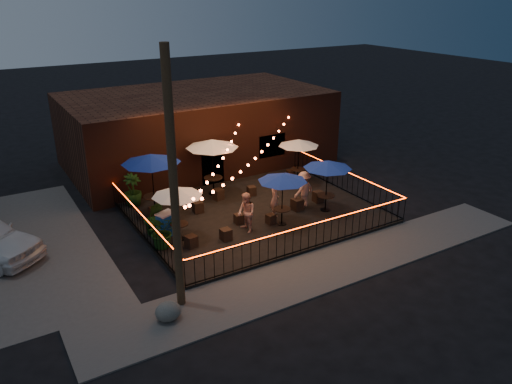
# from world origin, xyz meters

# --- Properties ---
(ground) EXTENTS (110.00, 110.00, 0.00)m
(ground) POSITION_xyz_m (0.00, 0.00, 0.00)
(ground) COLOR black
(ground) RESTS_ON ground
(patio) EXTENTS (10.00, 8.00, 0.15)m
(patio) POSITION_xyz_m (0.00, 2.00, 0.07)
(patio) COLOR black
(patio) RESTS_ON ground
(sidewalk) EXTENTS (18.00, 2.50, 0.05)m
(sidewalk) POSITION_xyz_m (0.00, -3.25, 0.03)
(sidewalk) COLOR #474442
(sidewalk) RESTS_ON ground
(brick_building) EXTENTS (14.00, 8.00, 4.00)m
(brick_building) POSITION_xyz_m (1.00, 9.99, 2.00)
(brick_building) COLOR #39190F
(brick_building) RESTS_ON ground
(utility_pole) EXTENTS (0.26, 0.26, 8.00)m
(utility_pole) POSITION_xyz_m (-5.40, -2.60, 4.00)
(utility_pole) COLOR #3C2518
(utility_pole) RESTS_ON ground
(fence_front) EXTENTS (10.00, 0.04, 1.04)m
(fence_front) POSITION_xyz_m (0.00, -2.00, 0.66)
(fence_front) COLOR black
(fence_front) RESTS_ON patio
(fence_left) EXTENTS (0.04, 8.00, 1.04)m
(fence_left) POSITION_xyz_m (-5.00, 2.00, 0.66)
(fence_left) COLOR black
(fence_left) RESTS_ON patio
(fence_right) EXTENTS (0.04, 8.00, 1.04)m
(fence_right) POSITION_xyz_m (5.00, 2.00, 0.66)
(fence_right) COLOR black
(fence_right) RESTS_ON patio
(festoon_lights) EXTENTS (10.02, 8.72, 1.32)m
(festoon_lights) POSITION_xyz_m (-1.01, 1.70, 2.52)
(festoon_lights) COLOR #FF592B
(festoon_lights) RESTS_ON ground
(cafe_table_0) EXTENTS (2.36, 2.36, 2.15)m
(cafe_table_0) POSITION_xyz_m (-3.80, 1.29, 2.11)
(cafe_table_0) COLOR black
(cafe_table_0) RESTS_ON patio
(cafe_table_1) EXTENTS (3.18, 3.18, 2.75)m
(cafe_table_1) POSITION_xyz_m (-3.80, 4.02, 2.66)
(cafe_table_1) COLOR black
(cafe_table_1) RESTS_ON patio
(cafe_table_2) EXTENTS (2.12, 2.12, 2.24)m
(cafe_table_2) POSITION_xyz_m (0.38, 0.37, 2.19)
(cafe_table_2) COLOR black
(cafe_table_2) RESTS_ON patio
(cafe_table_3) EXTENTS (3.17, 3.17, 2.70)m
(cafe_table_3) POSITION_xyz_m (-0.58, 4.80, 2.62)
(cafe_table_3) COLOR black
(cafe_table_3) RESTS_ON patio
(cafe_table_4) EXTENTS (2.24, 2.24, 2.31)m
(cafe_table_4) POSITION_xyz_m (2.81, 0.54, 2.26)
(cafe_table_4) COLOR black
(cafe_table_4) RESTS_ON patio
(cafe_table_5) EXTENTS (2.65, 2.65, 2.23)m
(cafe_table_5) POSITION_xyz_m (3.80, 4.06, 2.19)
(cafe_table_5) COLOR black
(cafe_table_5) RESTS_ON patio
(bistro_chair_0) EXTENTS (0.47, 0.47, 0.46)m
(bistro_chair_0) POSITION_xyz_m (-3.68, 0.47, 0.38)
(bistro_chair_0) COLOR black
(bistro_chair_0) RESTS_ON patio
(bistro_chair_1) EXTENTS (0.41, 0.41, 0.46)m
(bistro_chair_1) POSITION_xyz_m (-2.28, 0.31, 0.38)
(bistro_chair_1) COLOR black
(bistro_chair_1) RESTS_ON patio
(bistro_chair_2) EXTENTS (0.47, 0.47, 0.51)m
(bistro_chair_2) POSITION_xyz_m (-3.94, 3.65, 0.40)
(bistro_chair_2) COLOR black
(bistro_chair_2) RESTS_ON patio
(bistro_chair_3) EXTENTS (0.44, 0.44, 0.49)m
(bistro_chair_3) POSITION_xyz_m (-2.12, 3.24, 0.40)
(bistro_chair_3) COLOR black
(bistro_chair_3) RESTS_ON patio
(bistro_chair_4) EXTENTS (0.39, 0.39, 0.42)m
(bistro_chair_4) POSITION_xyz_m (-1.13, 1.33, 0.36)
(bistro_chair_4) COLOR black
(bistro_chair_4) RESTS_ON patio
(bistro_chair_5) EXTENTS (0.38, 0.38, 0.40)m
(bistro_chair_5) POSITION_xyz_m (0.01, 0.65, 0.35)
(bistro_chair_5) COLOR black
(bistro_chair_5) RESTS_ON patio
(bistro_chair_6) EXTENTS (0.50, 0.50, 0.50)m
(bistro_chair_6) POSITION_xyz_m (-0.70, 4.09, 0.40)
(bistro_chair_6) COLOR black
(bistro_chair_6) RESTS_ON patio
(bistro_chair_7) EXTENTS (0.42, 0.42, 0.44)m
(bistro_chair_7) POSITION_xyz_m (0.89, 3.73, 0.37)
(bistro_chair_7) COLOR black
(bistro_chair_7) RESTS_ON patio
(bistro_chair_8) EXTENTS (0.47, 0.47, 0.52)m
(bistro_chair_8) POSITION_xyz_m (1.76, 1.22, 0.41)
(bistro_chair_8) COLOR black
(bistro_chair_8) RESTS_ON patio
(bistro_chair_9) EXTENTS (0.44, 0.44, 0.49)m
(bistro_chair_9) POSITION_xyz_m (3.13, 1.48, 0.40)
(bistro_chair_9) COLOR black
(bistro_chair_9) RESTS_ON patio
(bistro_chair_10) EXTENTS (0.55, 0.55, 0.50)m
(bistro_chair_10) POSITION_xyz_m (2.65, 3.85, 0.40)
(bistro_chair_10) COLOR black
(bistro_chair_10) RESTS_ON patio
(bistro_chair_11) EXTENTS (0.54, 0.54, 0.49)m
(bistro_chair_11) POSITION_xyz_m (3.71, 4.53, 0.39)
(bistro_chair_11) COLOR black
(bistro_chair_11) RESTS_ON patio
(patron_a) EXTENTS (0.52, 0.64, 1.53)m
(patron_a) POSITION_xyz_m (0.59, 1.25, 0.91)
(patron_a) COLOR tan
(patron_a) RESTS_ON patio
(patron_b) EXTENTS (0.62, 0.80, 1.65)m
(patron_b) POSITION_xyz_m (-1.22, 0.54, 0.97)
(patron_b) COLOR tan
(patron_b) RESTS_ON patio
(patron_c) EXTENTS (1.17, 0.80, 1.66)m
(patron_c) POSITION_xyz_m (2.22, 1.38, 0.98)
(patron_c) COLOR tan
(patron_c) RESTS_ON patio
(potted_shrub_a) EXTENTS (1.28, 1.15, 1.30)m
(potted_shrub_a) POSITION_xyz_m (-4.59, 1.04, 0.80)
(potted_shrub_a) COLOR #0F3410
(potted_shrub_a) RESTS_ON patio
(potted_shrub_b) EXTENTS (0.93, 0.83, 1.43)m
(potted_shrub_b) POSITION_xyz_m (-4.48, 2.22, 0.86)
(potted_shrub_b) COLOR #0B330B
(potted_shrub_b) RESTS_ON patio
(potted_shrub_c) EXTENTS (0.99, 0.99, 1.46)m
(potted_shrub_c) POSITION_xyz_m (-4.28, 5.48, 0.88)
(potted_shrub_c) COLOR #19370E
(potted_shrub_c) RESTS_ON patio
(cooler) EXTENTS (0.86, 0.74, 0.96)m
(cooler) POSITION_xyz_m (-4.09, 1.90, 0.64)
(cooler) COLOR #0D47A9
(cooler) RESTS_ON patio
(boulder) EXTENTS (0.92, 0.81, 0.66)m
(boulder) POSITION_xyz_m (-6.06, -3.18, 0.33)
(boulder) COLOR #4E4D48
(boulder) RESTS_ON ground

